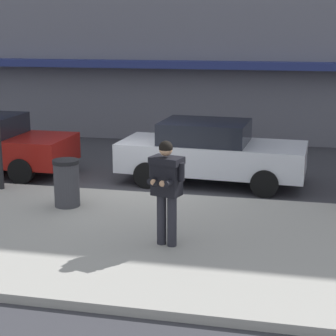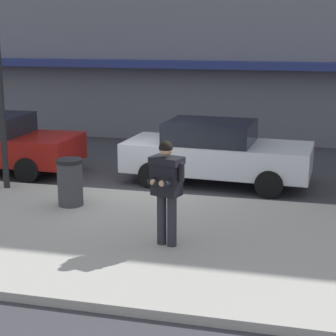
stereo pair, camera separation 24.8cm
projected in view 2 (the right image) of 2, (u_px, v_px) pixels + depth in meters
ground_plane at (130, 194)px, 13.00m from camera, size 80.00×80.00×0.00m
sidewalk at (135, 237)px, 10.06m from camera, size 32.00×5.30×0.14m
curb_paint_line at (173, 196)px, 12.81m from camera, size 28.00×0.12×0.01m
parked_sedan_mid at (216, 152)px, 13.71m from camera, size 4.60×2.13×1.54m
man_texting_on_phone at (166, 182)px, 9.26m from camera, size 0.63×0.64×1.81m
trash_bin at (70, 182)px, 11.58m from camera, size 0.55×0.55×0.98m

